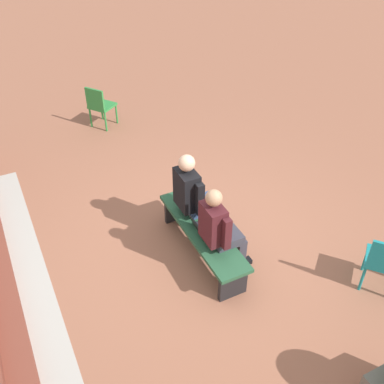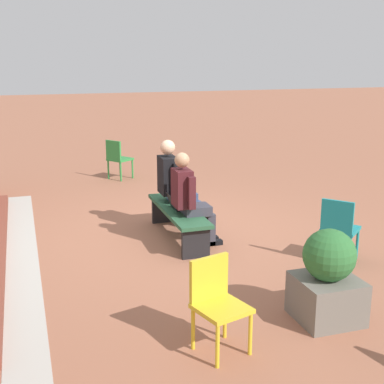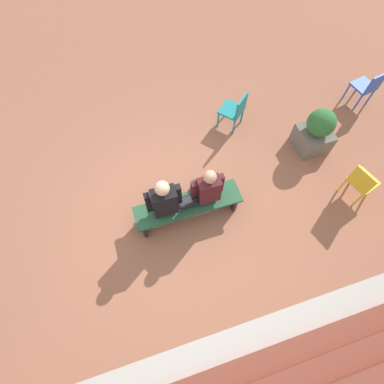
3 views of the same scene
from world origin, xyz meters
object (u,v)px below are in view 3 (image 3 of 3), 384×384
person_adult (163,199)px  planter (316,132)px  plastic_chair_foreground (362,182)px  plastic_chair_by_pillar (235,109)px  laptop (189,203)px  person_student (206,188)px  bench (188,206)px  plastic_chair_far_right (368,86)px

person_adult → planter: (-3.15, -0.64, -0.29)m
plastic_chair_foreground → plastic_chair_by_pillar: bearing=-56.3°
laptop → person_adult: bearing=-11.7°
person_adult → plastic_chair_foreground: (-3.33, 0.59, -0.25)m
plastic_chair_foreground → person_student: bearing=-12.6°
plastic_chair_by_pillar → plastic_chair_foreground: size_ratio=1.00×
person_adult → plastic_chair_by_pillar: 2.47m
person_student → bench: bearing=11.2°
plastic_chair_far_right → planter: planter is taller
plastic_chair_by_pillar → planter: planter is taller
laptop → planter: 2.86m
plastic_chair_by_pillar → plastic_chair_far_right: bearing=175.2°
person_student → plastic_chair_by_pillar: size_ratio=1.56×
plastic_chair_foreground → plastic_chair_far_right: size_ratio=1.00×
plastic_chair_far_right → bench: bearing=18.2°
person_adult → plastic_chair_by_pillar: bearing=-139.6°
bench → plastic_chair_foreground: bearing=170.0°
laptop → person_student: bearing=-166.2°
person_student → laptop: bearing=13.8°
plastic_chair_by_pillar → planter: (-1.28, 0.95, -0.04)m
plastic_chair_by_pillar → person_adult: bearing=40.4°
person_adult → bench: bearing=169.6°
person_adult → plastic_chair_by_pillar: (-1.87, -1.59, -0.25)m
plastic_chair_by_pillar → bench: bearing=48.0°
laptop → plastic_chair_far_right: 4.55m
bench → plastic_chair_far_right: (-4.34, -1.43, 0.13)m
bench → laptop: size_ratio=5.62×
bench → plastic_chair_far_right: size_ratio=2.14×
person_student → plastic_chair_foreground: (-2.62, 0.59, -0.22)m
person_student → planter: person_student is taller
plastic_chair_foreground → planter: size_ratio=0.89×
bench → person_adult: bearing=-10.4°
person_student → plastic_chair_foreground: person_student is taller
laptop → plastic_chair_far_right: (-4.32, -1.44, -0.02)m
bench → laptop: (-0.01, 0.01, 0.15)m
person_adult → planter: bearing=-168.5°
person_student → person_adult: (0.71, -0.00, 0.03)m
person_student → plastic_chair_far_right: size_ratio=1.56×
plastic_chair_foreground → plastic_chair_far_right: (-1.39, -1.94, 0.00)m
person_student → plastic_chair_far_right: (-4.01, -1.36, -0.22)m
person_adult → plastic_chair_foreground: size_ratio=1.64×
person_adult → plastic_chair_by_pillar: person_adult is taller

